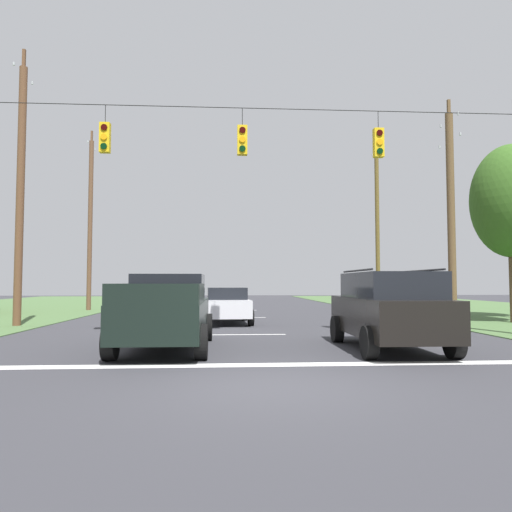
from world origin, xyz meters
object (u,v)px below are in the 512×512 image
object	(u,v)px
suv_black	(388,308)
utility_pole_far_right	(377,225)
utility_pole_mid_left	(20,191)
tree_roadside_right	(512,201)
utility_pole_mid_right	(451,212)
distant_car_crossing_white	(227,305)
pickup_truck	(167,311)
utility_pole_far_left	(90,222)
overhead_signal_span	(249,202)

from	to	relation	value
suv_black	utility_pole_far_right	xyz separation A→B (m)	(5.64, 18.38, 4.44)
utility_pole_mid_left	tree_roadside_right	distance (m)	20.62
tree_roadside_right	utility_pole_mid_right	bearing A→B (deg)	-172.96
distant_car_crossing_white	utility_pole_mid_right	xyz separation A→B (m)	(9.43, -1.17, 3.92)
pickup_truck	utility_pole_far_left	distance (m)	20.02
overhead_signal_span	tree_roadside_right	bearing A→B (deg)	22.19
suv_black	utility_pole_far_left	xyz separation A→B (m)	(-12.72, 18.76, 4.50)
suv_black	distant_car_crossing_white	size ratio (longest dim) A/B	1.10
utility_pole_mid_right	utility_pole_far_left	world-z (taller)	utility_pole_far_left
suv_black	utility_pole_far_right	distance (m)	19.73
pickup_truck	suv_black	size ratio (longest dim) A/B	1.12
utility_pole_far_left	tree_roadside_right	world-z (taller)	utility_pole_far_left
utility_pole_far_right	distant_car_crossing_white	bearing A→B (deg)	-134.95
pickup_truck	tree_roadside_right	size ratio (longest dim) A/B	0.70
overhead_signal_span	distant_car_crossing_white	xyz separation A→B (m)	(-0.68, 5.56, -3.50)
distant_car_crossing_white	utility_pole_mid_right	world-z (taller)	utility_pole_mid_right
overhead_signal_span	utility_pole_far_left	size ratio (longest dim) A/B	1.60
utility_pole_mid_right	utility_pole_far_left	bearing A→B (deg)	147.82
overhead_signal_span	utility_pole_mid_right	xyz separation A→B (m)	(8.76, 4.39, 0.42)
distant_car_crossing_white	utility_pole_far_right	bearing A→B (deg)	45.05
utility_pole_mid_left	pickup_truck	bearing A→B (deg)	-46.25
overhead_signal_span	suv_black	distance (m)	5.63
distant_car_crossing_white	tree_roadside_right	bearing A→B (deg)	-3.76
utility_pole_mid_right	utility_pole_mid_left	bearing A→B (deg)	179.54
utility_pole_mid_left	suv_black	bearing A→B (deg)	-31.32
utility_pole_far_right	pickup_truck	bearing A→B (deg)	-122.56
overhead_signal_span	utility_pole_mid_left	xyz separation A→B (m)	(-8.98, 4.53, 1.12)
suv_black	utility_pole_mid_right	world-z (taller)	utility_pole_mid_right
utility_pole_far_right	tree_roadside_right	distance (m)	10.90
pickup_truck	utility_pole_mid_left	bearing A→B (deg)	133.75
pickup_truck	tree_roadside_right	xyz separation A→B (m)	(13.92, 7.21, 4.28)
pickup_truck	utility_pole_mid_right	distance (m)	13.52
pickup_truck	suv_black	distance (m)	5.77
suv_black	utility_pole_mid_left	size ratio (longest dim) A/B	0.43
utility_pole_mid_right	utility_pole_mid_left	size ratio (longest dim) A/B	0.85
distant_car_crossing_white	utility_pole_far_left	bearing A→B (deg)	130.16
overhead_signal_span	utility_pole_far_left	world-z (taller)	utility_pole_far_left
pickup_truck	overhead_signal_span	bearing A→B (deg)	47.28
suv_black	utility_pole_far_left	size ratio (longest dim) A/B	0.42
distant_car_crossing_white	utility_pole_mid_left	bearing A→B (deg)	-172.97
distant_car_crossing_white	utility_pole_mid_left	xyz separation A→B (m)	(-8.30, -1.02, 4.63)
distant_car_crossing_white	tree_roadside_right	distance (m)	13.13
distant_car_crossing_white	tree_roadside_right	xyz separation A→B (m)	(12.32, -0.81, 4.46)
distant_car_crossing_white	tree_roadside_right	size ratio (longest dim) A/B	0.57
utility_pole_far_right	tree_roadside_right	world-z (taller)	utility_pole_far_right
overhead_signal_span	utility_pole_mid_right	size ratio (longest dim) A/B	1.92
suv_black	utility_pole_far_left	distance (m)	23.11
suv_black	distant_car_crossing_white	xyz separation A→B (m)	(-4.14, 8.59, -0.27)
utility_pole_far_right	tree_roadside_right	size ratio (longest dim) A/B	1.46
utility_pole_far_left	tree_roadside_right	size ratio (longest dim) A/B	1.47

